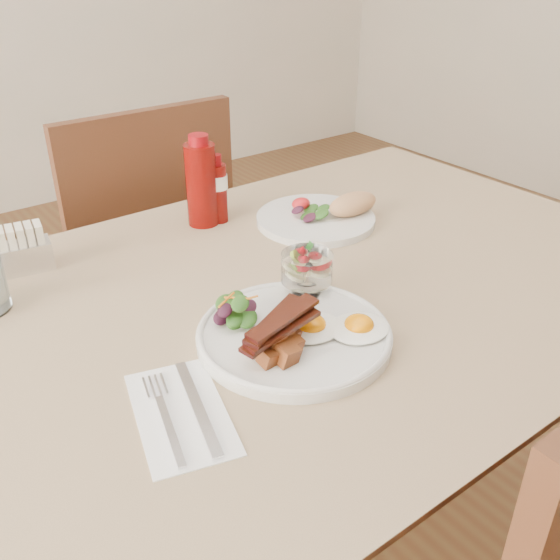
{
  "coord_description": "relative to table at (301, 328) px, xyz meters",
  "views": [
    {
      "loc": [
        -0.57,
        -0.7,
        1.27
      ],
      "look_at": [
        -0.09,
        -0.06,
        0.82
      ],
      "focal_mm": 40.0,
      "sensor_mm": 36.0,
      "label": 1
    }
  ],
  "objects": [
    {
      "name": "table",
      "position": [
        0.0,
        0.0,
        0.0
      ],
      "size": [
        1.33,
        0.88,
        0.75
      ],
      "color": "#502A19",
      "rests_on": "ground"
    },
    {
      "name": "chair_far",
      "position": [
        0.0,
        0.66,
        -0.14
      ],
      "size": [
        0.42,
        0.42,
        0.93
      ],
      "color": "#502A19",
      "rests_on": "ground"
    },
    {
      "name": "main_plate",
      "position": [
        -0.11,
        -0.12,
        0.1
      ],
      "size": [
        0.28,
        0.28,
        0.02
      ],
      "primitive_type": "cylinder",
      "color": "silver",
      "rests_on": "table"
    },
    {
      "name": "fried_eggs",
      "position": [
        -0.06,
        -0.15,
        0.11
      ],
      "size": [
        0.15,
        0.12,
        0.03
      ],
      "rotation": [
        0.0,
        0.0,
        -0.02
      ],
      "color": "white",
      "rests_on": "main_plate"
    },
    {
      "name": "bacon_potato_pile",
      "position": [
        -0.16,
        -0.15,
        0.13
      ],
      "size": [
        0.13,
        0.08,
        0.06
      ],
      "rotation": [
        0.0,
        0.0,
        -0.22
      ],
      "color": "brown",
      "rests_on": "main_plate"
    },
    {
      "name": "side_salad",
      "position": [
        -0.16,
        -0.05,
        0.12
      ],
      "size": [
        0.07,
        0.07,
        0.04
      ],
      "rotation": [
        0.0,
        0.0,
        0.07
      ],
      "color": "#254D14",
      "rests_on": "main_plate"
    },
    {
      "name": "fruit_cup",
      "position": [
        -0.03,
        -0.05,
        0.15
      ],
      "size": [
        0.08,
        0.08,
        0.08
      ],
      "rotation": [
        0.0,
        0.0,
        0.23
      ],
      "color": "white",
      "rests_on": "main_plate"
    },
    {
      "name": "second_plate",
      "position": [
        0.19,
        0.17,
        0.1
      ],
      "size": [
        0.24,
        0.24,
        0.06
      ],
      "rotation": [
        0.0,
        0.0,
        -0.04
      ],
      "color": "silver",
      "rests_on": "table"
    },
    {
      "name": "ketchup_bottle",
      "position": [
        -0.0,
        0.31,
        0.17
      ],
      "size": [
        0.07,
        0.07,
        0.18
      ],
      "rotation": [
        0.0,
        0.0,
        0.15
      ],
      "color": "#630805",
      "rests_on": "table"
    },
    {
      "name": "hot_sauce_bottle",
      "position": [
        0.03,
        0.3,
        0.16
      ],
      "size": [
        0.05,
        0.05,
        0.14
      ],
      "rotation": [
        0.0,
        0.0,
        0.3
      ],
      "color": "#630805",
      "rests_on": "table"
    },
    {
      "name": "sugar_caddy",
      "position": [
        -0.35,
        0.33,
        0.12
      ],
      "size": [
        0.1,
        0.06,
        0.08
      ],
      "rotation": [
        0.0,
        0.0,
        -0.18
      ],
      "color": "silver",
      "rests_on": "table"
    },
    {
      "name": "napkin_cutlery",
      "position": [
        -0.32,
        -0.16,
        0.09
      ],
      "size": [
        0.15,
        0.22,
        0.01
      ],
      "rotation": [
        0.0,
        0.0,
        -0.27
      ],
      "color": "white",
      "rests_on": "table"
    }
  ]
}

